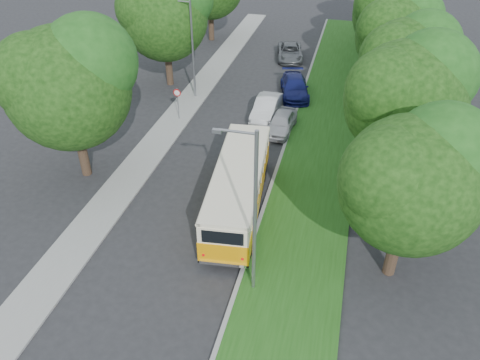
% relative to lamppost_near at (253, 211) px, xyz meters
% --- Properties ---
extents(ground, '(120.00, 120.00, 0.00)m').
position_rel_lamppost_near_xyz_m(ground, '(-4.21, 2.50, -4.37)').
color(ground, '#262629').
rests_on(ground, ground).
extents(curb, '(0.20, 70.00, 0.15)m').
position_rel_lamppost_near_xyz_m(curb, '(-0.61, 7.50, -4.29)').
color(curb, gray).
rests_on(curb, ground).
extents(grass_verge, '(4.50, 70.00, 0.13)m').
position_rel_lamppost_near_xyz_m(grass_verge, '(1.74, 7.50, -4.30)').
color(grass_verge, '#215015').
rests_on(grass_verge, ground).
extents(sidewalk, '(2.20, 70.00, 0.12)m').
position_rel_lamppost_near_xyz_m(sidewalk, '(-9.01, 7.50, -4.31)').
color(sidewalk, gray).
rests_on(sidewalk, ground).
extents(treeline, '(24.27, 41.91, 9.46)m').
position_rel_lamppost_near_xyz_m(treeline, '(-1.06, 20.49, 1.56)').
color(treeline, '#332319').
rests_on(treeline, ground).
extents(lamppost_near, '(1.71, 0.16, 8.00)m').
position_rel_lamppost_near_xyz_m(lamppost_near, '(0.00, 0.00, 0.00)').
color(lamppost_near, gray).
rests_on(lamppost_near, ground).
extents(lamppost_far, '(1.71, 0.16, 7.50)m').
position_rel_lamppost_near_xyz_m(lamppost_far, '(-8.91, 18.50, -0.25)').
color(lamppost_far, gray).
rests_on(lamppost_far, ground).
extents(warning_sign, '(0.56, 0.10, 2.50)m').
position_rel_lamppost_near_xyz_m(warning_sign, '(-8.71, 14.48, -2.66)').
color(warning_sign, gray).
rests_on(warning_sign, ground).
extents(vintage_bus, '(3.37, 9.71, 2.83)m').
position_rel_lamppost_near_xyz_m(vintage_bus, '(-1.92, 5.28, -2.96)').
color(vintage_bus, '#FFA208').
rests_on(vintage_bus, ground).
extents(car_silver, '(1.94, 4.14, 1.37)m').
position_rel_lamppost_near_xyz_m(car_silver, '(-1.21, 14.64, -3.68)').
color(car_silver, '#B4B4B9').
rests_on(car_silver, ground).
extents(car_white, '(1.70, 4.50, 1.47)m').
position_rel_lamppost_near_xyz_m(car_white, '(-2.65, 16.52, -3.64)').
color(car_white, silver).
rests_on(car_white, ground).
extents(car_blue, '(3.16, 5.41, 1.47)m').
position_rel_lamppost_near_xyz_m(car_blue, '(-1.21, 20.72, -3.63)').
color(car_blue, navy).
rests_on(car_blue, ground).
extents(car_grey, '(3.14, 5.21, 1.36)m').
position_rel_lamppost_near_xyz_m(car_grey, '(-2.86, 28.82, -3.69)').
color(car_grey, '#5B5F63').
rests_on(car_grey, ground).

